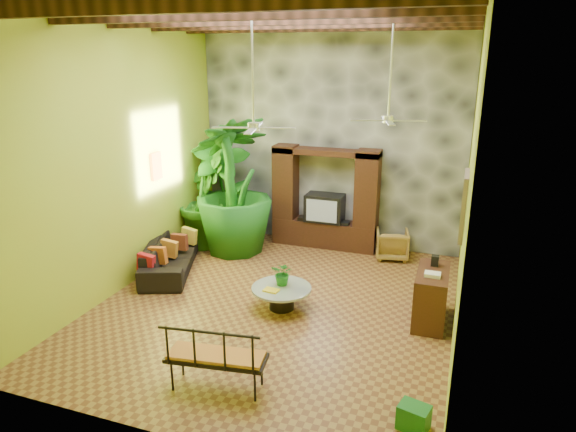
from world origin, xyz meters
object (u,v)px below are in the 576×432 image
at_px(side_console, 431,296).
at_px(green_bin, 414,417).
at_px(entertainment_center, 325,206).
at_px(tall_plant_a, 222,190).
at_px(tall_plant_c, 233,185).
at_px(ceiling_fan_front, 253,113).
at_px(ceiling_fan_back, 389,107).
at_px(iron_bench, 213,355).
at_px(coffee_table, 282,295).
at_px(tall_plant_b, 202,198).
at_px(sofa, 170,257).
at_px(wicker_armchair, 392,244).

xyz_separation_m(side_console, green_bin, (0.04, -2.73, -0.29)).
distance_m(entertainment_center, tall_plant_a, 2.40).
xyz_separation_m(tall_plant_c, side_console, (4.42, -1.83, -1.07)).
bearing_deg(ceiling_fan_front, tall_plant_a, 125.17).
relative_size(ceiling_fan_back, tall_plant_a, 0.73).
height_order(tall_plant_c, iron_bench, tall_plant_c).
relative_size(ceiling_fan_back, coffee_table, 1.78).
bearing_deg(iron_bench, ceiling_fan_back, 60.11).
bearing_deg(green_bin, tall_plant_b, 138.69).
distance_m(entertainment_center, ceiling_fan_back, 3.50).
distance_m(ceiling_fan_front, tall_plant_b, 4.27).
height_order(sofa, side_console, side_console).
xyz_separation_m(sofa, coffee_table, (2.70, -0.74, -0.06)).
xyz_separation_m(ceiling_fan_front, wicker_armchair, (1.79, 3.30, -3.09)).
height_order(tall_plant_b, green_bin, tall_plant_b).
bearing_deg(sofa, side_console, -114.84).
bearing_deg(tall_plant_b, tall_plant_c, -6.96).
relative_size(wicker_armchair, tall_plant_c, 0.23).
xyz_separation_m(tall_plant_a, coffee_table, (2.45, -2.70, -1.01)).
xyz_separation_m(ceiling_fan_front, tall_plant_b, (-2.45, 2.65, -2.28)).
bearing_deg(ceiling_fan_back, coffee_table, -138.92).
height_order(ceiling_fan_back, iron_bench, ceiling_fan_back).
distance_m(tall_plant_a, tall_plant_b, 0.51).
relative_size(tall_plant_b, iron_bench, 1.63).
bearing_deg(entertainment_center, iron_bench, -89.05).
distance_m(sofa, green_bin, 6.06).
bearing_deg(ceiling_fan_front, side_console, 14.38).
distance_m(ceiling_fan_back, tall_plant_a, 4.68).
distance_m(ceiling_fan_back, coffee_table, 3.70).
bearing_deg(side_console, sofa, 175.71).
bearing_deg(coffee_table, ceiling_fan_back, 41.08).
bearing_deg(tall_plant_c, side_console, -22.50).
xyz_separation_m(entertainment_center, sofa, (-2.57, -2.48, -0.65)).
bearing_deg(coffee_table, side_console, 9.25).
height_order(ceiling_fan_back, tall_plant_b, ceiling_fan_back).
bearing_deg(tall_plant_a, sofa, -97.35).
distance_m(ceiling_fan_back, sofa, 5.22).
bearing_deg(tall_plant_a, ceiling_fan_front, -54.83).
bearing_deg(ceiling_fan_back, ceiling_fan_front, -138.37).
relative_size(entertainment_center, side_console, 2.15).
distance_m(entertainment_center, iron_bench, 5.70).
bearing_deg(sofa, iron_bench, -161.37).
distance_m(ceiling_fan_back, green_bin, 4.96).
bearing_deg(iron_bench, coffee_table, 81.22).
xyz_separation_m(entertainment_center, wicker_armchair, (1.59, -0.23, -0.65)).
bearing_deg(iron_bench, sofa, 121.70).
relative_size(wicker_armchair, tall_plant_a, 0.27).
distance_m(tall_plant_c, coffee_table, 3.22).
distance_m(wicker_armchair, side_console, 2.78).
relative_size(sofa, tall_plant_c, 0.71).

